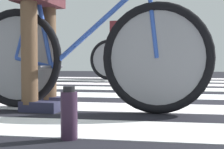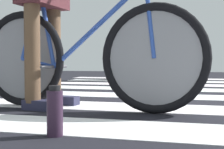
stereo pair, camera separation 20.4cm
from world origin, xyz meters
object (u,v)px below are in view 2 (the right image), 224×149
bicycle_2_of_2 (154,58)px  water_bottle (55,112)px  cyclist_2_of_2 (137,43)px  bicycle_1_of_2 (82,55)px  cyclist_1_of_2 (44,18)px

bicycle_2_of_2 → water_bottle: bicycle_2_of_2 is taller
bicycle_2_of_2 → cyclist_2_of_2: size_ratio=1.70×
bicycle_2_of_2 → cyclist_2_of_2: (-0.31, 0.05, 0.27)m
bicycle_1_of_2 → cyclist_2_of_2: cyclist_2_of_2 is taller
bicycle_1_of_2 → cyclist_2_of_2: (-0.21, 3.45, 0.27)m
bicycle_1_of_2 → water_bottle: (0.15, -0.79, -0.28)m
bicycle_2_of_2 → cyclist_2_of_2: cyclist_2_of_2 is taller
bicycle_1_of_2 → bicycle_2_of_2: (0.09, 3.40, 0.00)m
cyclist_1_of_2 → bicycle_2_of_2: cyclist_1_of_2 is taller
cyclist_2_of_2 → water_bottle: bearing=-76.1°
bicycle_1_of_2 → cyclist_2_of_2: 3.46m
cyclist_1_of_2 → water_bottle: 1.09m
cyclist_2_of_2 → water_bottle: 4.29m
cyclist_2_of_2 → cyclist_1_of_2: bearing=-82.6°
bicycle_1_of_2 → cyclist_2_of_2: bearing=100.3°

